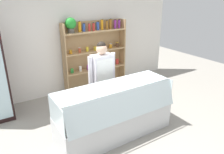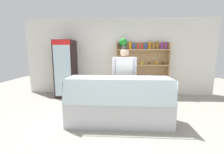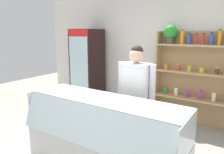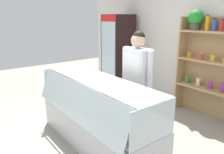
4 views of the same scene
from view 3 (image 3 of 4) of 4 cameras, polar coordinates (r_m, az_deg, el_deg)
back_wall at (r=4.90m, az=14.11°, el=5.37°), size 6.80×0.10×2.70m
drinks_fridge at (r=5.40m, az=-6.46°, el=2.09°), size 0.63×0.63×1.93m
shelving_unit at (r=4.54m, az=21.85°, el=1.73°), size 1.81×0.29×2.00m
deli_display_case at (r=3.13m, az=-2.36°, el=-18.09°), size 2.21×0.79×1.01m
shop_clerk at (r=3.34m, az=6.22°, el=-3.52°), size 0.62×0.25×1.68m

